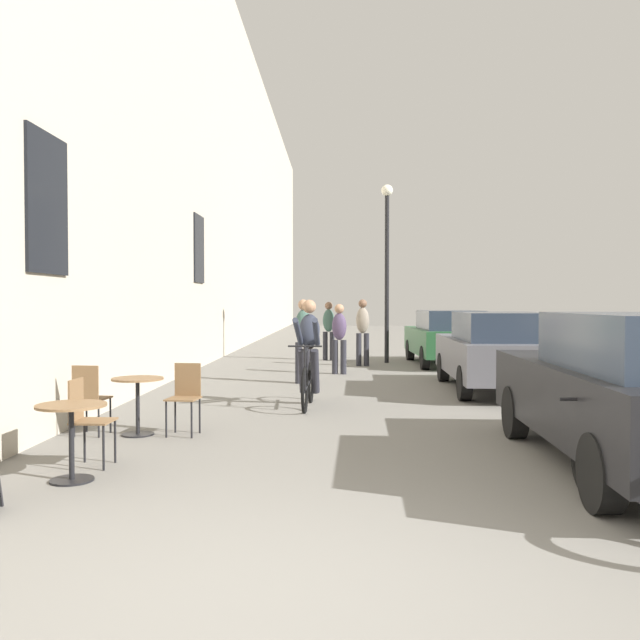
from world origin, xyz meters
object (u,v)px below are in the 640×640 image
object	(u,v)px
cyclist_on_bicycle	(309,356)
pedestrian_far	(363,328)
pedestrian_near	(303,336)
parked_motorcycle	(633,471)
street_lamp	(387,250)
parked_car_second	(496,350)
cafe_table_near	(71,425)
parked_car_nearest	(639,390)
cafe_chair_near_toward_street	(86,416)
cafe_chair_mid_toward_street	(89,395)
cafe_chair_mid_toward_wall	(185,393)
parked_car_third	(447,337)
pedestrian_mid	(339,335)
cafe_table_mid	(138,394)
pedestrian_furthest	(329,327)

from	to	relation	value
cyclist_on_bicycle	pedestrian_far	world-z (taller)	pedestrian_far
pedestrian_near	parked_motorcycle	distance (m)	9.09
street_lamp	parked_car_second	distance (m)	6.49
cafe_table_near	parked_car_nearest	distance (m)	5.46
cafe_chair_near_toward_street	cafe_chair_mid_toward_street	distance (m)	1.60
cafe_chair_mid_toward_wall	parked_car_third	distance (m)	10.58
cafe_chair_near_toward_street	parked_car_third	size ratio (longest dim) A/B	0.21
pedestrian_far	parked_car_nearest	bearing A→B (deg)	-77.97
parked_car_third	cafe_table_near	bearing A→B (deg)	-114.79
cafe_chair_near_toward_street	pedestrian_mid	xyz separation A→B (m)	(2.58, 8.74, 0.40)
cafe_chair_mid_toward_wall	cafe_chair_mid_toward_street	bearing A→B (deg)	-172.59
pedestrian_near	parked_car_second	size ratio (longest dim) A/B	0.41
cafe_chair_near_toward_street	parked_car_second	xyz separation A→B (m)	(5.52, 5.83, 0.25)
parked_car_second	parked_car_third	size ratio (longest dim) A/B	1.02
cafe_chair_mid_toward_street	street_lamp	xyz separation A→B (m)	(4.44, 10.15, 2.59)
cafe_table_mid	cafe_chair_mid_toward_street	xyz separation A→B (m)	(-0.58, -0.08, -0.00)
cafe_table_near	parked_car_second	distance (m)	8.40
pedestrian_far	parked_car_second	distance (m)	5.42
cyclist_on_bicycle	parked_car_nearest	xyz separation A→B (m)	(3.42, -4.07, 0.00)
cafe_chair_mid_toward_street	cafe_chair_mid_toward_wall	world-z (taller)	same
pedestrian_near	cafe_chair_near_toward_street	bearing A→B (deg)	-104.87
parked_car_nearest	street_lamp	bearing A→B (deg)	97.78
cafe_table_near	parked_car_nearest	world-z (taller)	parked_car_nearest
cafe_chair_near_toward_street	parked_car_nearest	world-z (taller)	parked_car_nearest
cafe_chair_near_toward_street	cafe_table_mid	bearing A→B (deg)	88.47
cafe_table_near	cafe_table_mid	size ratio (longest dim) A/B	1.00
cafe_table_mid	street_lamp	bearing A→B (deg)	69.06
parked_car_third	parked_motorcycle	xyz separation A→B (m)	(-0.69, -12.71, -0.35)
parked_car_third	street_lamp	bearing A→B (deg)	159.00
pedestrian_furthest	cafe_chair_mid_toward_street	bearing A→B (deg)	-104.53
pedestrian_far	parked_car_second	world-z (taller)	pedestrian_far
pedestrian_near	pedestrian_mid	distance (m)	1.94
parked_car_second	parked_car_third	world-z (taller)	parked_car_second
cafe_table_near	cafe_chair_mid_toward_wall	bearing A→B (deg)	76.13
pedestrian_mid	parked_car_nearest	world-z (taller)	pedestrian_mid
cafe_table_near	cafe_table_mid	world-z (taller)	same
cafe_table_near	cafe_chair_near_toward_street	bearing A→B (deg)	97.74
cafe_table_near	parked_motorcycle	distance (m)	4.81
cafe_chair_near_toward_street	parked_car_nearest	distance (m)	5.51
pedestrian_far	pedestrian_mid	bearing A→B (deg)	-107.27
street_lamp	parked_car_third	xyz separation A→B (m)	(1.55, -0.59, -2.35)
cafe_table_near	pedestrian_mid	size ratio (longest dim) A/B	0.44
pedestrian_near	pedestrian_mid	size ratio (longest dim) A/B	1.06
cafe_chair_mid_toward_wall	parked_car_second	size ratio (longest dim) A/B	0.21
pedestrian_furthest	parked_car_nearest	world-z (taller)	pedestrian_furthest
parked_motorcycle	pedestrian_near	bearing A→B (deg)	108.75
street_lamp	pedestrian_mid	bearing A→B (deg)	-114.25
cafe_chair_near_toward_street	parked_car_nearest	size ratio (longest dim) A/B	0.20
pedestrian_near	street_lamp	world-z (taller)	street_lamp
pedestrian_mid	pedestrian_near	bearing A→B (deg)	-112.36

